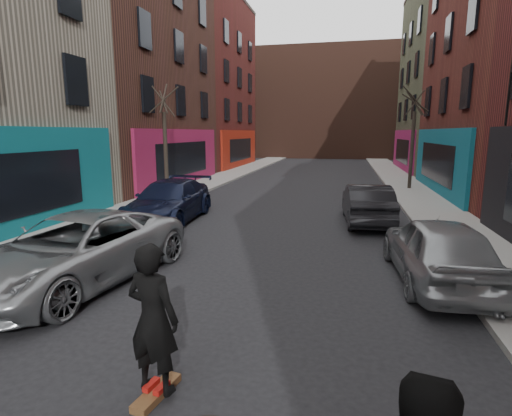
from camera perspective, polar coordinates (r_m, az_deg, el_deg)
The scene contains 11 objects.
sidewalk_left at distance 31.85m, azimuth -3.44°, elevation 4.89°, with size 2.50×84.00×0.13m, color gray.
sidewalk_right at distance 30.85m, azimuth 19.54°, elevation 4.10°, with size 2.50×84.00×0.13m, color gray.
building_far at distance 56.63m, azimuth 10.37°, elevation 14.33°, with size 40.00×10.00×14.00m, color #47281E.
tree_left_far at distance 20.41m, azimuth -12.90°, elevation 10.68°, with size 2.00×2.00×6.50m, color black, non-canonical shape.
tree_right_far at distance 24.73m, azimuth 21.56°, elevation 10.52°, with size 2.00×2.00×6.80m, color black, non-canonical shape.
parked_left_far at distance 9.68m, azimuth -24.29°, elevation -5.48°, with size 2.55×5.53×1.54m, color gray.
parked_left_end at distance 15.37m, azimuth -12.31°, elevation 0.96°, with size 2.15×5.28×1.53m, color black.
parked_right_far at distance 9.78m, azimuth 24.54°, elevation -5.39°, with size 1.79×4.46×1.52m, color gray.
parked_right_end at distance 15.28m, azimuth 15.54°, elevation 0.60°, with size 1.53×4.40×1.45m, color black.
skateboard at distance 5.75m, azimuth -13.98°, elevation -24.21°, with size 0.22×0.80×0.10m, color brown.
skateboarder at distance 5.24m, azimuth -14.50°, elevation -15.08°, with size 0.70×0.46×1.92m, color black.
Camera 1 is at (2.52, -0.45, 3.32)m, focal length 28.00 mm.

